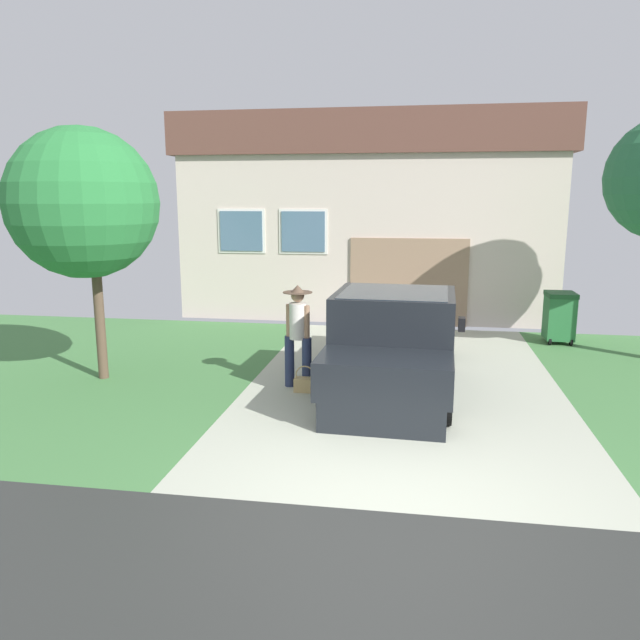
% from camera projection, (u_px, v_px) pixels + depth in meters
% --- Properties ---
extents(pickup_truck, '(2.09, 5.08, 1.67)m').
position_uv_depth(pickup_truck, '(394.00, 347.00, 10.00)').
color(pickup_truck, black).
rests_on(pickup_truck, ground).
extents(person_with_hat, '(0.48, 0.48, 1.74)m').
position_uv_depth(person_with_hat, '(298.00, 332.00, 10.10)').
color(person_with_hat, navy).
rests_on(person_with_hat, ground).
extents(handbag, '(0.35, 0.19, 0.44)m').
position_uv_depth(handbag, '(305.00, 384.00, 10.02)').
color(handbag, tan).
rests_on(handbag, ground).
extents(house_with_garage, '(9.96, 6.54, 5.23)m').
position_uv_depth(house_with_garage, '(373.00, 214.00, 18.00)').
color(house_with_garage, beige).
rests_on(house_with_garage, ground).
extents(front_yard_tree, '(2.46, 2.46, 4.28)m').
position_uv_depth(front_yard_tree, '(85.00, 205.00, 9.99)').
color(front_yard_tree, brown).
rests_on(front_yard_tree, ground).
extents(wheeled_trash_bin, '(0.60, 0.72, 1.12)m').
position_uv_depth(wheeled_trash_bin, '(559.00, 316.00, 13.32)').
color(wheeled_trash_bin, '#286B38').
rests_on(wheeled_trash_bin, ground).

